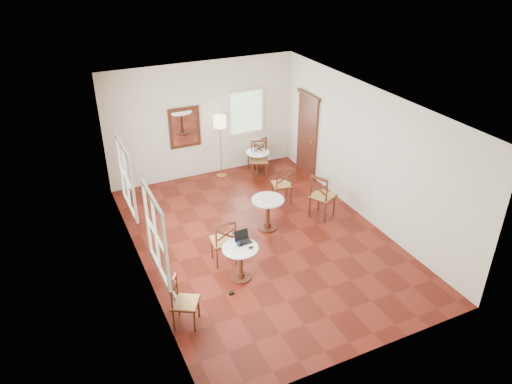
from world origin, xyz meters
The scene contains 17 objects.
ground centered at (0.00, 0.00, 0.00)m, with size 7.00×7.00×0.00m, color #601A10.
room_shell centered at (-0.06, 0.27, 1.89)m, with size 5.02×7.02×3.01m.
cafe_table_near centered at (-0.93, -1.00, 0.44)m, with size 0.67×0.67×0.70m.
cafe_table_mid centered at (0.30, 0.33, 0.46)m, with size 0.70×0.70×0.74m.
cafe_table_back centered at (1.24, 2.83, 0.40)m, with size 0.62×0.62×0.65m.
chair_near_a centered at (-1.02, -0.39, 0.50)m, with size 0.50×0.50×1.00m.
chair_near_b centered at (-2.24, -1.69, 0.45)m, with size 0.57×0.57×0.91m.
chair_mid_a centered at (1.12, 1.24, 0.48)m, with size 0.52×0.52×0.96m.
chair_mid_b centered at (1.62, 0.27, 0.53)m, with size 0.67×0.67×1.07m.
chair_back_a centered at (1.40, 3.18, 0.47)m, with size 0.47×0.47×0.94m.
chair_back_b centered at (1.23, 2.74, 0.48)m, with size 0.58×0.58×0.97m.
floor_lamp centered at (0.33, 3.15, 1.42)m, with size 0.33×0.33×1.67m.
laptop centered at (-0.80, -0.83, 0.75)m, with size 0.29×0.25×0.20m.
mouse centered at (-0.77, -1.10, 0.72)m, with size 0.10×0.06×0.04m, color black.
navy_mug centered at (-0.93, -0.93, 0.75)m, with size 0.11×0.07×0.08m.
water_glass centered at (-1.01, -1.03, 0.75)m, with size 0.05×0.05×0.09m, color white.
power_adapter centered at (-1.26, -1.34, 0.02)m, with size 0.10×0.06×0.04m, color black.
Camera 1 is at (-3.76, -7.69, 5.83)m, focal length 34.08 mm.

